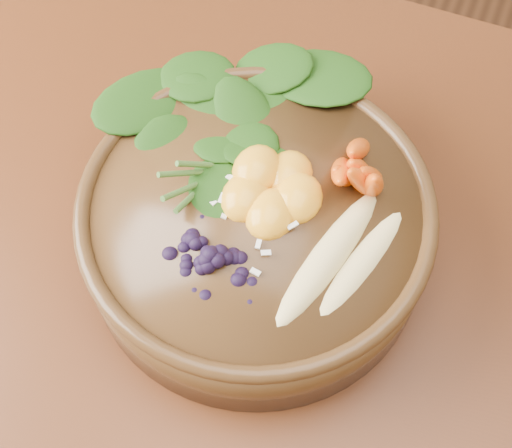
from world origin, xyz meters
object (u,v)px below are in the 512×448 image
object	(u,v)px
kale_heap	(258,114)
carrot_cluster	(372,146)
banana_halves	(347,251)
stoneware_bowl	(256,229)
mandarin_cluster	(272,181)
blueberry_pile	(209,248)
dining_table	(491,426)

from	to	relation	value
kale_heap	carrot_cluster	xyz separation A→B (m)	(0.11, -0.01, 0.02)
carrot_cluster	banana_halves	size ratio (longest dim) A/B	0.51
stoneware_bowl	mandarin_cluster	xyz separation A→B (m)	(0.01, 0.02, 0.06)
carrot_cluster	blueberry_pile	size ratio (longest dim) A/B	0.60
banana_halves	mandarin_cluster	size ratio (longest dim) A/B	1.71
stoneware_bowl	blueberry_pile	xyz separation A→B (m)	(-0.02, -0.07, 0.07)
dining_table	blueberry_pile	distance (m)	0.36
kale_heap	blueberry_pile	size ratio (longest dim) A/B	1.42
banana_halves	mandarin_cluster	bearing A→B (deg)	170.25
stoneware_bowl	banana_halves	xyz separation A→B (m)	(0.09, -0.02, 0.06)
kale_heap	blueberry_pile	world-z (taller)	kale_heap
dining_table	kale_heap	size ratio (longest dim) A/B	7.50
stoneware_bowl	dining_table	bearing A→B (deg)	-10.60
blueberry_pile	kale_heap	bearing A→B (deg)	95.57
carrot_cluster	mandarin_cluster	distance (m)	0.09
dining_table	banana_halves	bearing A→B (deg)	170.84
dining_table	mandarin_cluster	bearing A→B (deg)	165.29
dining_table	mandarin_cluster	distance (m)	0.34
banana_halves	mandarin_cluster	world-z (taller)	mandarin_cluster
mandarin_cluster	dining_table	bearing A→B (deg)	-14.71
blueberry_pile	banana_halves	bearing A→B (deg)	22.26
mandarin_cluster	stoneware_bowl	bearing A→B (deg)	-112.57
dining_table	carrot_cluster	bearing A→B (deg)	148.61
stoneware_bowl	banana_halves	world-z (taller)	banana_halves
dining_table	stoneware_bowl	distance (m)	0.31
blueberry_pile	carrot_cluster	bearing A→B (deg)	54.22
kale_heap	dining_table	bearing A→B (deg)	-23.10
banana_halves	kale_heap	bearing A→B (deg)	156.45
dining_table	carrot_cluster	size ratio (longest dim) A/B	17.81
kale_heap	blueberry_pile	xyz separation A→B (m)	(0.01, -0.14, -0.00)
banana_halves	carrot_cluster	bearing A→B (deg)	113.06
dining_table	banana_halves	distance (m)	0.27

